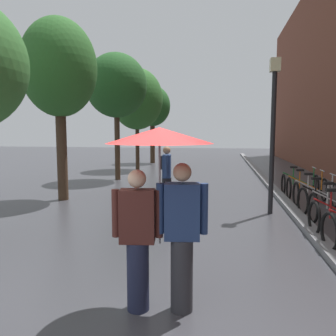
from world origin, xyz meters
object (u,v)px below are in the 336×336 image
object	(u,v)px
street_tree_1	(59,69)
parked_bicycle_3	(323,200)
parked_bicycle_4	(315,194)
parked_bicycle_5	(306,188)
street_tree_4	(152,107)
parked_bicycle_2	(336,208)
street_tree_3	(137,99)
street_tree_2	(116,86)
street_lamp_post	(273,124)
pedestrian_walking_midground	(166,175)
couple_under_umbrella	(160,187)
parked_bicycle_6	(299,184)

from	to	relation	value
street_tree_1	parked_bicycle_3	bearing A→B (deg)	-5.73
parked_bicycle_4	parked_bicycle_5	bearing A→B (deg)	91.04
street_tree_4	parked_bicycle_2	xyz separation A→B (m)	(7.20, -13.89, -3.40)
street_tree_3	parked_bicycle_2	world-z (taller)	street_tree_3
street_tree_2	parked_bicycle_5	world-z (taller)	street_tree_2
street_lamp_post	pedestrian_walking_midground	size ratio (longest dim) A/B	2.29
street_tree_4	couple_under_umbrella	size ratio (longest dim) A/B	2.42
street_tree_4	parked_bicycle_6	distance (m)	13.13
street_tree_1	parked_bicycle_4	size ratio (longest dim) A/B	5.01
street_lamp_post	parked_bicycle_4	bearing A→B (deg)	35.09
parked_bicycle_2	parked_bicycle_4	bearing A→B (deg)	90.34
parked_bicycle_6	street_tree_2	bearing A→B (deg)	160.36
street_tree_1	parked_bicycle_3	distance (m)	8.21
street_tree_1	street_tree_4	bearing A→B (deg)	89.04
street_tree_4	street_tree_3	bearing A→B (deg)	-90.03
parked_bicycle_6	couple_under_umbrella	bearing A→B (deg)	-112.98
street_tree_3	street_tree_1	bearing A→B (deg)	-91.41
parked_bicycle_4	street_lamp_post	distance (m)	2.51
street_tree_2	pedestrian_walking_midground	size ratio (longest dim) A/B	3.21
parked_bicycle_3	pedestrian_walking_midground	world-z (taller)	pedestrian_walking_midground
street_tree_2	street_lamp_post	world-z (taller)	street_tree_2
street_tree_1	parked_bicycle_5	size ratio (longest dim) A/B	4.98
street_tree_4	pedestrian_walking_midground	size ratio (longest dim) A/B	3.05
street_tree_1	pedestrian_walking_midground	bearing A→B (deg)	-8.54
parked_bicycle_2	couple_under_umbrella	bearing A→B (deg)	-127.85
parked_bicycle_4	street_tree_3	bearing A→B (deg)	131.27
parked_bicycle_4	street_tree_1	bearing A→B (deg)	-178.81
street_tree_1	parked_bicycle_5	distance (m)	8.27
street_tree_3	parked_bicycle_4	world-z (taller)	street_tree_3
parked_bicycle_6	parked_bicycle_5	bearing A→B (deg)	-89.26
parked_bicycle_2	pedestrian_walking_midground	xyz separation A→B (m)	(-4.09, 1.02, 0.52)
parked_bicycle_6	pedestrian_walking_midground	xyz separation A→B (m)	(-4.06, -2.41, 0.52)
street_tree_1	parked_bicycle_2	size ratio (longest dim) A/B	4.85
street_tree_1	street_tree_3	distance (m)	8.35
parked_bicycle_4	couple_under_umbrella	xyz separation A→B (m)	(-3.27, -5.89, 1.09)
couple_under_umbrella	pedestrian_walking_midground	distance (m)	5.33
street_tree_3	parked_bicycle_3	size ratio (longest dim) A/B	4.75
street_tree_4	parked_bicycle_2	size ratio (longest dim) A/B	4.60
street_tree_3	parked_bicycle_6	distance (m)	10.24
street_tree_4	street_lamp_post	world-z (taller)	street_tree_4
parked_bicycle_3	parked_bicycle_4	xyz separation A→B (m)	(0.04, 0.89, 0.00)
parked_bicycle_6	pedestrian_walking_midground	bearing A→B (deg)	-149.25
street_tree_4	parked_bicycle_3	world-z (taller)	street_tree_4
street_tree_1	street_tree_4	xyz separation A→B (m)	(0.21, 12.38, -0.17)
couple_under_umbrella	parked_bicycle_6	bearing A→B (deg)	67.02
street_tree_1	street_lamp_post	world-z (taller)	street_tree_1
street_tree_4	parked_bicycle_3	bearing A→B (deg)	-61.42
parked_bicycle_5	pedestrian_walking_midground	xyz separation A→B (m)	(-4.07, -1.57, 0.52)
parked_bicycle_3	parked_bicycle_6	world-z (taller)	same
pedestrian_walking_midground	parked_bicycle_6	bearing A→B (deg)	30.75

